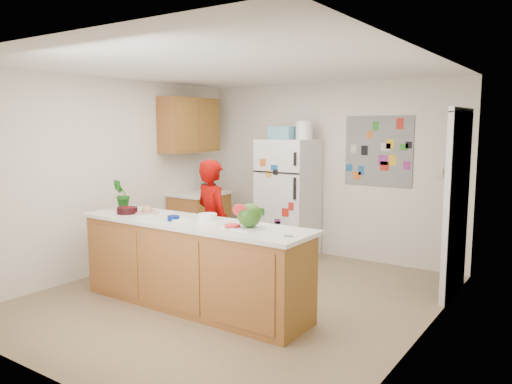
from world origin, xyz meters
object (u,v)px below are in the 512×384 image
Objects in this scene: person at (213,223)px; watermelon at (249,215)px; cherry_bowl at (127,210)px; refrigerator at (288,198)px.

person reaches higher than watermelon.
watermelon is at bearing 3.54° from cherry_bowl.
person is at bearing -91.00° from refrigerator.
watermelon is 1.61m from cherry_bowl.
person is 1.22m from watermelon.
refrigerator reaches higher than cherry_bowl.
watermelon is 1.01× the size of cherry_bowl.
refrigerator is at bearing -71.87° from person.
cherry_bowl is at bearing 70.23° from person.
watermelon is (0.96, -2.36, 0.20)m from refrigerator.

